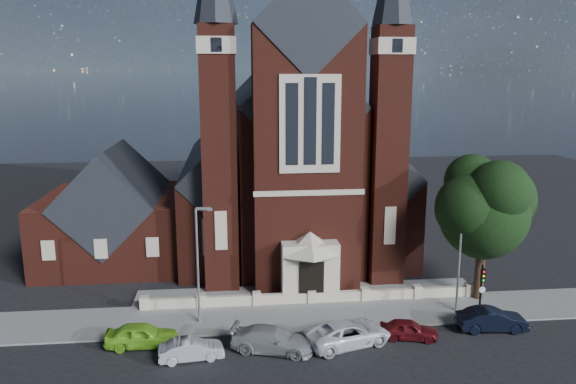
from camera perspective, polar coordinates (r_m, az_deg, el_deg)
name	(u,v)px	position (r m, az deg, el deg)	size (l,w,h in m)	color
ground	(297,264)	(49.87, 0.96, -7.37)	(120.00, 120.00, 0.00)	black
pavement_strip	(315,315)	(40.23, 2.81, -12.37)	(60.00, 5.00, 0.12)	slate
forecourt_paving	(308,293)	(43.85, 2.00, -10.21)	(26.00, 3.00, 0.14)	slate
forecourt_wall	(311,303)	(42.03, 2.38, -11.24)	(24.00, 0.40, 0.90)	beige
church	(288,159)	(55.53, -0.01, 3.38)	(20.01, 34.90, 29.20)	#521F16
parish_hall	(115,217)	(52.25, -17.16, -2.42)	(12.00, 12.20, 10.24)	#521F16
street_tree	(487,210)	(42.72, 19.60, -1.72)	(6.40, 6.60, 10.70)	black
street_lamp_left	(199,259)	(37.70, -9.05, -6.71)	(1.16, 0.22, 8.09)	gray
street_lamp_right	(461,250)	(40.83, 17.19, -5.63)	(1.16, 0.22, 8.09)	gray
traffic_signal	(482,285)	(40.50, 19.08, -8.93)	(0.28, 0.42, 4.00)	black
car_lime_van	(142,335)	(36.87, -14.66, -13.89)	(1.77, 4.40, 1.50)	#7FCD29
car_silver_a	(191,350)	(34.85, -9.82, -15.49)	(1.33, 3.82, 1.26)	#AAABB2
car_silver_b	(273,340)	(35.24, -1.58, -14.77)	(2.08, 5.11, 1.48)	#94989B
car_white_suv	(348,333)	(36.16, 6.12, -14.06)	(2.54, 5.50, 1.53)	white
car_dark_red	(409,329)	(37.52, 12.16, -13.49)	(1.47, 3.66, 1.25)	#5C0F15
car_navy	(492,320)	(40.05, 20.01, -12.09)	(1.57, 4.51, 1.49)	black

